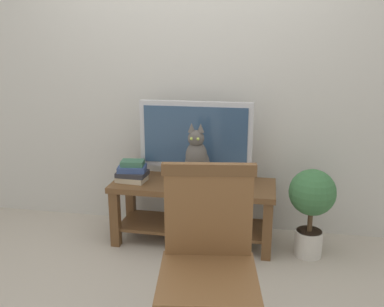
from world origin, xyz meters
The scene contains 9 objects.
ground_plane centered at (0.00, 0.00, 0.00)m, with size 12.00×12.00×0.00m, color #ADA393.
back_wall centered at (0.00, 0.87, 1.40)m, with size 7.00×0.12×2.80m, color beige.
tv_stand centered at (0.06, 0.48, 0.34)m, with size 1.26×0.47×0.49m.
tv centered at (0.06, 0.58, 0.82)m, with size 0.88×0.20×0.62m.
media_box centered at (0.11, 0.40, 0.51)m, with size 0.36×0.26×0.05m.
cat centered at (0.11, 0.39, 0.71)m, with size 0.19×0.35×0.45m.
wooden_chair centered at (0.36, -0.74, 0.57)m, with size 0.52×0.53×0.99m.
book_stack centered at (-0.42, 0.44, 0.56)m, with size 0.24×0.20×0.17m.
potted_plant centered at (0.95, 0.40, 0.43)m, with size 0.34×0.34×0.67m.
Camera 1 is at (0.61, -2.53, 1.56)m, focal length 39.03 mm.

